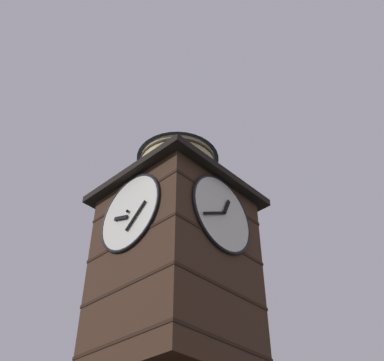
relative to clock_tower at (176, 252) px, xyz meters
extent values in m
cube|color=#422B1E|center=(-0.02, -0.02, -1.16)|extent=(4.04, 4.04, 6.27)
cube|color=black|center=(-0.02, -0.02, -3.54)|extent=(4.08, 4.08, 0.10)
cube|color=black|center=(-0.02, -0.02, -1.97)|extent=(4.08, 4.08, 0.10)
cube|color=black|center=(-0.02, -0.02, -0.41)|extent=(4.08, 4.08, 0.10)
cube|color=black|center=(-0.02, -0.02, 1.16)|extent=(4.08, 4.08, 0.10)
cylinder|color=white|center=(-0.02, 2.03, 0.56)|extent=(2.65, 0.10, 2.65)
torus|color=black|center=(-0.02, 2.05, 0.56)|extent=(2.75, 0.10, 2.75)
cube|color=black|center=(-0.15, 2.13, 0.87)|extent=(0.38, 0.04, 0.65)
cube|color=black|center=(0.46, 2.13, 0.31)|extent=(1.00, 0.04, 0.57)
sphere|color=black|center=(-0.02, 2.14, 0.56)|extent=(0.10, 0.10, 0.10)
cylinder|color=white|center=(2.03, -0.02, 0.56)|extent=(0.10, 2.65, 2.65)
torus|color=black|center=(2.05, -0.02, 0.56)|extent=(0.10, 2.75, 2.75)
cube|color=black|center=(2.13, -0.33, 0.46)|extent=(0.04, 0.67, 0.32)
cube|color=black|center=(2.13, 0.39, 0.20)|extent=(0.04, 0.87, 0.78)
sphere|color=black|center=(2.14, -0.02, 0.56)|extent=(0.10, 0.10, 0.10)
cube|color=black|center=(-0.02, -0.02, 2.10)|extent=(4.74, 4.74, 0.25)
cylinder|color=tan|center=(-0.02, -0.02, 3.13)|extent=(2.82, 2.82, 1.81)
cylinder|color=#2D2319|center=(-0.02, -0.02, 2.45)|extent=(2.88, 2.88, 0.10)
cylinder|color=#2D2319|center=(-0.02, -0.02, 2.90)|extent=(2.88, 2.88, 0.10)
cylinder|color=#2D2319|center=(-0.02, -0.02, 3.36)|extent=(2.88, 2.88, 0.10)
cylinder|color=#2D2319|center=(-0.02, -0.02, 3.81)|extent=(2.88, 2.88, 0.10)
cone|color=#2D3847|center=(-0.02, -0.02, 4.66)|extent=(3.12, 3.12, 1.26)
sphere|color=#424C5B|center=(-0.02, -0.02, 5.39)|extent=(0.16, 0.16, 0.16)
cone|color=black|center=(-2.30, -4.52, -0.71)|extent=(3.55, 3.55, 4.81)
cone|color=black|center=(-2.30, -4.52, 1.59)|extent=(2.63, 2.63, 3.74)
cone|color=black|center=(-2.30, -4.52, 4.61)|extent=(1.72, 1.72, 4.09)
camera|label=1|loc=(10.13, 10.34, -8.50)|focal=47.05mm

